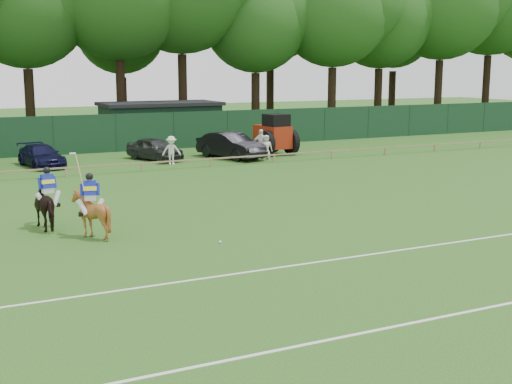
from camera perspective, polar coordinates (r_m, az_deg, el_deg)
ground at (r=20.46m, az=2.43°, el=-5.34°), size 160.00×160.00×0.00m
horse_dark at (r=24.74m, az=-16.89°, el=-1.13°), size 1.15×1.99×1.59m
horse_chestnut at (r=23.05m, az=-13.59°, el=-1.80°), size 1.58×1.70×1.58m
sedan_navy at (r=40.20m, az=-17.45°, el=2.89°), size 2.41×4.48×1.23m
hatch_grey at (r=41.56m, az=-8.44°, el=3.58°), size 2.98×4.29×1.36m
estate_black at (r=41.93m, az=-2.10°, el=3.90°), size 3.07×5.10×1.59m
spectator_left at (r=39.46m, az=-7.06°, el=3.46°), size 1.16×0.82×1.64m
spectator_mid at (r=41.59m, az=0.38°, el=4.02°), size 1.13×0.63×1.81m
spectator_right at (r=41.58m, az=0.87°, el=3.77°), size 0.80×0.60×1.47m
rider_dark at (r=24.60m, az=-16.97°, el=0.51°), size 0.93×0.44×1.41m
rider_chestnut at (r=22.89m, az=-13.67°, el=-0.03°), size 0.93×0.69×2.05m
polo_ball at (r=21.88m, az=-3.00°, el=-4.18°), size 0.09×0.09×0.09m
pitch_lines at (r=17.59m, az=7.91°, el=-8.07°), size 60.00×5.10×0.01m
pitch_rail at (r=36.88m, az=-10.98°, el=2.27°), size 62.10×0.10×0.50m
perimeter_fence at (r=45.49m, az=-14.00°, el=4.69°), size 92.08×0.08×2.50m
utility_shed at (r=49.90m, az=-7.97°, el=5.71°), size 8.40×4.40×3.04m
tree_row at (r=53.81m, az=-13.66°, el=4.21°), size 96.00×12.00×21.00m
tractor at (r=43.77m, az=1.51°, el=4.75°), size 2.29×3.23×2.59m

